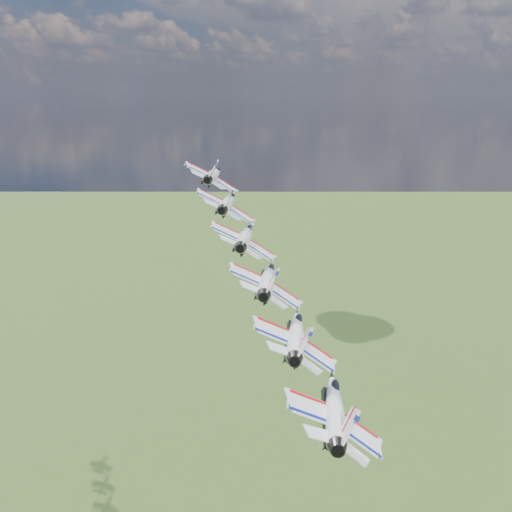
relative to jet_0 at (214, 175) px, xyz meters
The scene contains 6 objects.
jet_0 is the anchor object (origin of this frame).
jet_1 12.12m from the jet_0, 46.13° to the right, with size 10.57×15.65×4.68m, color white, non-canonical shape.
jet_2 24.25m from the jet_0, 46.13° to the right, with size 10.57×15.65×4.68m, color white, non-canonical shape.
jet_3 36.37m from the jet_0, 46.13° to the right, with size 10.57×15.65×4.68m, color silver, non-canonical shape.
jet_4 48.49m from the jet_0, 46.13° to the right, with size 10.57×15.65×4.68m, color white, non-canonical shape.
jet_5 60.61m from the jet_0, 46.13° to the right, with size 10.57×15.65×4.68m, color white, non-canonical shape.
Camera 1 is at (53.39, -68.93, 164.17)m, focal length 40.00 mm.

